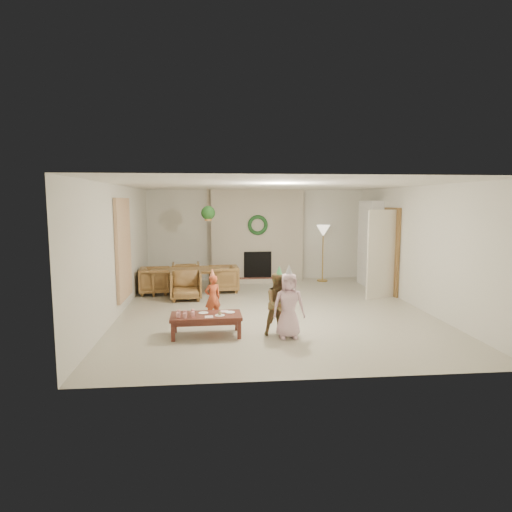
{
  "coord_description": "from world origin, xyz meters",
  "views": [
    {
      "loc": [
        -1.14,
        -8.51,
        2.19
      ],
      "look_at": [
        -0.3,
        0.4,
        1.05
      ],
      "focal_mm": 30.34,
      "sensor_mm": 36.0,
      "label": 1
    }
  ],
  "objects": [
    {
      "name": "coffee_leg_br",
      "position": [
        -0.79,
        -1.35,
        0.15
      ],
      "size": [
        0.06,
        0.06,
        0.3
      ],
      "primitive_type": "cube",
      "rotation": [
        0.0,
        0.0,
        0.03
      ],
      "color": "#5C291E",
      "rests_on": "floor"
    },
    {
      "name": "dining_chair_far",
      "position": [
        -1.9,
        2.51,
        0.32
      ],
      "size": [
        0.73,
        0.75,
        0.64
      ],
      "primitive_type": "imported",
      "rotation": [
        0.0,
        0.0,
        3.21
      ],
      "color": "brown",
      "rests_on": "floor"
    },
    {
      "name": "hanging_plant_pot",
      "position": [
        -1.3,
        1.5,
        1.8
      ],
      "size": [
        0.16,
        0.16,
        0.12
      ],
      "primitive_type": "cylinder",
      "color": "#AB6E37",
      "rests_on": "hanging_plant_cord"
    },
    {
      "name": "child_red",
      "position": [
        -1.2,
        -0.73,
        0.43
      ],
      "size": [
        0.37,
        0.31,
        0.86
      ],
      "primitive_type": "imported",
      "rotation": [
        0.0,
        0.0,
        3.53
      ],
      "color": "#BE4A28",
      "rests_on": "floor"
    },
    {
      "name": "floor_lamp_post",
      "position": [
        1.79,
        3.0,
        0.72
      ],
      "size": [
        0.03,
        0.03,
        1.39
      ],
      "primitive_type": "cylinder",
      "color": "gold",
      "rests_on": "floor"
    },
    {
      "name": "ceiling",
      "position": [
        0.0,
        0.0,
        2.5
      ],
      "size": [
        7.0,
        7.0,
        0.0
      ],
      "primitive_type": "plane",
      "rotation": [
        3.14,
        0.0,
        0.0
      ],
      "color": "white",
      "rests_on": "wall_back"
    },
    {
      "name": "napkin_left",
      "position": [
        -1.26,
        -1.76,
        0.36
      ],
      "size": [
        0.14,
        0.14,
        0.01
      ],
      "primitive_type": "cube",
      "rotation": [
        0.0,
        0.0,
        0.03
      ],
      "color": "#F4B4BF",
      "rests_on": "coffee_table_top"
    },
    {
      "name": "cup_e",
      "position": [
        -1.52,
        -1.71,
        0.39
      ],
      "size": [
        0.06,
        0.06,
        0.08
      ],
      "primitive_type": "cylinder",
      "rotation": [
        0.0,
        0.0,
        0.03
      ],
      "color": "white",
      "rests_on": "coffee_table_top"
    },
    {
      "name": "cup_f",
      "position": [
        -1.52,
        -1.54,
        0.39
      ],
      "size": [
        0.06,
        0.06,
        0.08
      ],
      "primitive_type": "cylinder",
      "rotation": [
        0.0,
        0.0,
        0.03
      ],
      "color": "white",
      "rests_on": "coffee_table_top"
    },
    {
      "name": "bookshelf_shelf_d",
      "position": [
        2.82,
        2.3,
        1.65
      ],
      "size": [
        0.3,
        0.92,
        0.03
      ],
      "primitive_type": "cube",
      "color": "white",
      "rests_on": "bookshelf_carcass"
    },
    {
      "name": "coffee_leg_fl",
      "position": [
        -1.82,
        -1.85,
        0.15
      ],
      "size": [
        0.06,
        0.06,
        0.3
      ],
      "primitive_type": "cube",
      "rotation": [
        0.0,
        0.0,
        0.03
      ],
      "color": "#5C291E",
      "rests_on": "floor"
    },
    {
      "name": "bookshelf_shelf_c",
      "position": [
        2.82,
        2.3,
        1.25
      ],
      "size": [
        0.3,
        0.92,
        0.03
      ],
      "primitive_type": "cube",
      "color": "white",
      "rests_on": "bookshelf_carcass"
    },
    {
      "name": "door_leaf",
      "position": [
        2.58,
        0.82,
        1.0
      ],
      "size": [
        0.77,
        0.32,
        2.0
      ],
      "primitive_type": "cube",
      "rotation": [
        0.0,
        0.0,
        -1.22
      ],
      "color": "beige",
      "rests_on": "floor"
    },
    {
      "name": "food_scoop",
      "position": [
        -1.08,
        -1.68,
        0.39
      ],
      "size": [
        0.06,
        0.06,
        0.06
      ],
      "primitive_type": "sphere",
      "rotation": [
        0.0,
        0.0,
        0.03
      ],
      "color": "tan",
      "rests_on": "plate_b"
    },
    {
      "name": "party_hat_pink",
      "position": [
        0.02,
        -1.83,
        1.1
      ],
      "size": [
        0.16,
        0.16,
        0.19
      ],
      "primitive_type": "cone",
      "rotation": [
        0.0,
        0.0,
        -0.15
      ],
      "color": "silver",
      "rests_on": "child_pink"
    },
    {
      "name": "child_pink",
      "position": [
        0.02,
        -1.83,
        0.53
      ],
      "size": [
        0.53,
        0.35,
        1.06
      ],
      "primitive_type": "imported",
      "rotation": [
        0.0,
        0.0,
        0.03
      ],
      "color": "silver",
      "rests_on": "floor"
    },
    {
      "name": "plate_b",
      "position": [
        -1.08,
        -1.68,
        0.36
      ],
      "size": [
        0.16,
        0.16,
        0.01
      ],
      "primitive_type": "cylinder",
      "rotation": [
        0.0,
        0.0,
        0.03
      ],
      "color": "white",
      "rests_on": "coffee_table_top"
    },
    {
      "name": "bookshelf_carcass",
      "position": [
        2.84,
        2.3,
        1.1
      ],
      "size": [
        0.3,
        1.0,
        2.2
      ],
      "primitive_type": "cube",
      "color": "white",
      "rests_on": "floor"
    },
    {
      "name": "coffee_table_top",
      "position": [
        -1.31,
        -1.6,
        0.33
      ],
      "size": [
        1.16,
        0.61,
        0.05
      ],
      "primitive_type": "cube",
      "rotation": [
        0.0,
        0.0,
        0.03
      ],
      "color": "#5C291E",
      "rests_on": "floor"
    },
    {
      "name": "wall_back",
      "position": [
        0.0,
        3.5,
        1.25
      ],
      "size": [
        7.0,
        0.0,
        7.0
      ],
      "primitive_type": "plane",
      "rotation": [
        1.57,
        0.0,
        0.0
      ],
      "color": "silver",
      "rests_on": "floor"
    },
    {
      "name": "plate_a",
      "position": [
        -1.36,
        -1.5,
        0.36
      ],
      "size": [
        0.16,
        0.16,
        0.01
      ],
      "primitive_type": "cylinder",
      "rotation": [
        0.0,
        0.0,
        0.03
      ],
      "color": "white",
      "rests_on": "coffee_table_top"
    },
    {
      "name": "party_hat_plaid",
      "position": [
        -0.12,
        -1.67,
        1.07
      ],
      "size": [
        0.13,
        0.13,
        0.17
      ],
      "primitive_type": "cone",
      "rotation": [
        0.0,
        0.0,
        -0.11
      ],
      "color": "#53C270",
      "rests_on": "child_plaid"
    },
    {
      "name": "books_row_upper",
      "position": [
        2.8,
        2.2,
        1.38
      ],
      "size": [
        0.2,
        0.36,
        0.22
      ],
      "primitive_type": "cube",
      "color": "#AB8524",
      "rests_on": "bookshelf_shelf_c"
    },
    {
      "name": "books_row_mid",
      "position": [
        2.8,
        2.35,
        0.99
      ],
      "size": [
        0.2,
        0.44,
        0.24
      ],
      "primitive_type": "cube",
      "color": "navy",
      "rests_on": "bookshelf_shelf_b"
    },
    {
      "name": "dining_chair_left",
      "position": [
        -2.58,
        1.74,
        0.32
      ],
      "size": [
        0.75,
        0.73,
        0.64
      ],
      "primitive_type": "imported",
      "rotation": [
        0.0,
        0.0,
        1.64
      ],
      "color": "brown",
      "rests_on": "floor"
    },
    {
      "name": "dining_chair_near",
      "position": [
        -1.81,
        1.07,
        0.32
      ],
      "size": [
        0.73,
        0.75,
        0.64
      ],
      "primitive_type": "imported",
      "rotation": [
        0.0,
        0.0,
        0.07
      ],
      "color": "brown",
      "rests_on": "floor"
    },
    {
      "name": "bookshelf_shelf_b",
      "position": [
        2.82,
        2.3,
        0.85
      ],
      "size": [
        0.3,
        0.92,
        0.03
      ],
      "primitive_type": "cube",
      "color": "white",
      "rests_on": "bookshelf_carcass"
    },
    {
      "name": "fireplace_wreath",
      "position": [
        0.0,
        3.07,
        1.55
      ],
      "size": [
        0.54,
        0.1,
        0.54
      ],
      "primitive_type": "torus",
      "rotation": [
        1.57,
        0.0,
        0.0
      ],
      "color": "#18411F",
      "rests_on": "fireplace_mass"
    },
    {
      "name": "floor_lamp_base",
      "position": [
        1.79,
        3.0,
        0.02
      ],
      "size": [
        0.29,
        0.29,
        0.03
      ],
      "primitive_type": "cylinder",
      "color": "gold",
      "rests_on": "floor"
    },
    {
      "name": "coffee_leg_fr",
      "position": [
        -0.78,
        -1.82,
        0.15
      ],
      "size": [
        0.06,
        0.06,
        0.3
      ],
      "primitive_type": "cube",
      "rotation": [
        0.0,
        0.0,
        0.03
      ],
      "color": "#5C291E",
      "rests_on": "floor"
    },
    {
      "name": "coffee_leg_bl",
      "position": [
        -1.84,
        -1.38,
        0.15
      ],
      "size": [
        0.06,
        0.06,
        0.3
      ],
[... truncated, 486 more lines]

